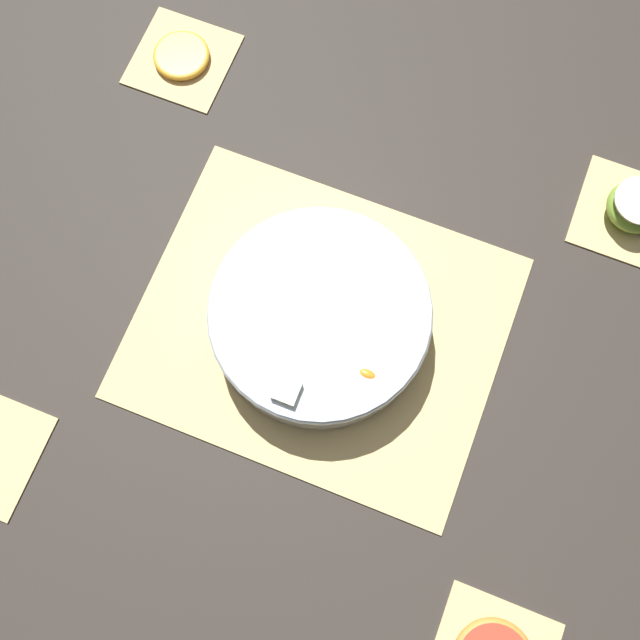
# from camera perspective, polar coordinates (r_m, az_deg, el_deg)

# --- Properties ---
(ground_plane) EXTENTS (6.00, 6.00, 0.00)m
(ground_plane) POSITION_cam_1_polar(r_m,az_deg,el_deg) (0.98, 0.00, -0.55)
(ground_plane) COLOR #2D2823
(bamboo_mat_center) EXTENTS (0.46, 0.38, 0.01)m
(bamboo_mat_center) POSITION_cam_1_polar(r_m,az_deg,el_deg) (0.97, 0.00, -0.51)
(bamboo_mat_center) COLOR #D6B775
(bamboo_mat_center) RESTS_ON ground_plane
(coaster_mat_near_left) EXTENTS (0.14, 0.14, 0.01)m
(coaster_mat_near_left) POSITION_cam_1_polar(r_m,az_deg,el_deg) (1.11, 22.41, 7.48)
(coaster_mat_near_left) COLOR #D6B775
(coaster_mat_near_left) RESTS_ON ground_plane
(coaster_mat_near_right) EXTENTS (0.14, 0.14, 0.01)m
(coaster_mat_near_right) POSITION_cam_1_polar(r_m,az_deg,el_deg) (1.16, -10.44, 18.98)
(coaster_mat_near_right) COLOR #D6B775
(coaster_mat_near_right) RESTS_ON ground_plane
(fruit_salad_bowl) EXTENTS (0.28, 0.28, 0.08)m
(fruit_salad_bowl) POSITION_cam_1_polar(r_m,az_deg,el_deg) (0.93, -0.03, 0.16)
(fruit_salad_bowl) COLOR silver
(fruit_salad_bowl) RESTS_ON bamboo_mat_center
(apple_half) EXTENTS (0.08, 0.08, 0.04)m
(apple_half) POSITION_cam_1_polar(r_m,az_deg,el_deg) (1.09, 22.90, 7.98)
(apple_half) COLOR #7FAD38
(apple_half) RESTS_ON coaster_mat_near_left
(orange_slice_whole) EXTENTS (0.08, 0.08, 0.01)m
(orange_slice_whole) POSITION_cam_1_polar(r_m,az_deg,el_deg) (1.16, -10.52, 19.20)
(orange_slice_whole) COLOR orange
(orange_slice_whole) RESTS_ON coaster_mat_near_right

